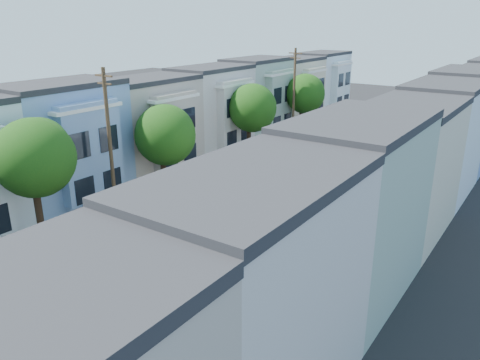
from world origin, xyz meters
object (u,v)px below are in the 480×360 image
object	(u,v)px
tree_b	(34,158)
lead_sedan	(331,165)
tree_e	(304,94)
parked_right_d	(386,151)
parked_left_c	(106,219)
parked_left_d	(214,173)
fedex_truck	(247,187)
utility_pole_near	(110,143)
parked_right_c	(354,172)
tree_far_r	(423,114)
utility_pole_far	(294,95)
tree_d	(252,108)
parked_right_b	(214,267)
tree_c	(164,135)
parked_right_a	(122,330)

from	to	relation	value
tree_b	lead_sedan	xyz separation A→B (m)	(8.71, 22.89, -4.71)
tree_e	parked_right_d	bearing A→B (deg)	-18.29
parked_left_c	parked_left_d	bearing A→B (deg)	87.77
fedex_truck	lead_sedan	world-z (taller)	fedex_truck
utility_pole_near	parked_left_d	bearing A→B (deg)	81.70
lead_sedan	parked_right_d	world-z (taller)	parked_right_d
tree_e	parked_left_c	distance (m)	30.93
parked_right_c	tree_far_r	bearing A→B (deg)	82.97
tree_e	utility_pole_far	xyz separation A→B (m)	(0.00, -2.53, 0.22)
tree_far_r	utility_pole_near	distance (m)	31.97
parked_right_d	parked_left_d	bearing A→B (deg)	-127.91
parked_right_c	lead_sedan	bearing A→B (deg)	161.46
parked_left_d	parked_right_c	distance (m)	11.91
tree_far_r	parked_right_d	xyz separation A→B (m)	(-1.99, -4.27, -3.24)
tree_d	parked_left_d	world-z (taller)	tree_d
parked_left_c	parked_right_b	size ratio (longest dim) A/B	0.82
tree_e	utility_pole_near	xyz separation A→B (m)	(0.00, -28.53, 0.22)
utility_pole_near	fedex_truck	world-z (taller)	utility_pole_near
lead_sedan	parked_right_c	xyz separation A→B (m)	(2.49, -0.93, 0.05)
tree_far_r	fedex_truck	size ratio (longest dim) A/B	0.79
tree_b	parked_right_d	bearing A→B (deg)	69.79
utility_pole_near	parked_right_b	bearing A→B (deg)	-15.25
parked_left_d	utility_pole_far	bearing A→B (deg)	97.32
tree_c	tree_d	size ratio (longest dim) A/B	0.96
parked_right_a	parked_right_c	size ratio (longest dim) A/B	0.74
parked_right_b	parked_right_a	bearing A→B (deg)	-86.04
fedex_truck	parked_left_c	xyz separation A→B (m)	(-6.14, -7.47, -1.27)
parked_left_c	parked_right_c	distance (m)	20.86
lead_sedan	parked_right_d	distance (m)	7.95
tree_far_r	parked_right_b	world-z (taller)	tree_far_r
tree_far_r	lead_sedan	distance (m)	13.05
parked_right_a	tree_d	bearing A→B (deg)	106.87
parked_left_c	parked_right_d	xyz separation A→B (m)	(9.80, 26.89, 0.09)
parked_right_c	utility_pole_near	bearing A→B (deg)	-122.54
utility_pole_far	parked_right_c	xyz separation A→B (m)	(11.20, -9.64, -4.41)
parked_right_c	utility_pole_far	bearing A→B (deg)	141.13
parked_right_a	parked_right_c	distance (m)	25.81
parked_right_d	tree_d	bearing A→B (deg)	-151.83
utility_pole_near	lead_sedan	size ratio (longest dim) A/B	2.00
fedex_truck	lead_sedan	bearing A→B (deg)	80.68
utility_pole_near	parked_right_b	world-z (taller)	utility_pole_near
tree_b	parked_left_c	bearing A→B (deg)	68.41
tree_e	tree_c	bearing A→B (deg)	-90.00
utility_pole_near	fedex_truck	distance (m)	9.84
tree_d	tree_far_r	xyz separation A→B (m)	(13.20, 11.63, -0.97)
utility_pole_near	parked_left_c	size ratio (longest dim) A/B	2.67
parked_left_c	parked_right_c	xyz separation A→B (m)	(9.80, 18.42, 0.14)
tree_e	fedex_truck	distance (m)	24.51
tree_b	parked_right_c	distance (m)	25.09
tree_c	tree_far_r	distance (m)	27.25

